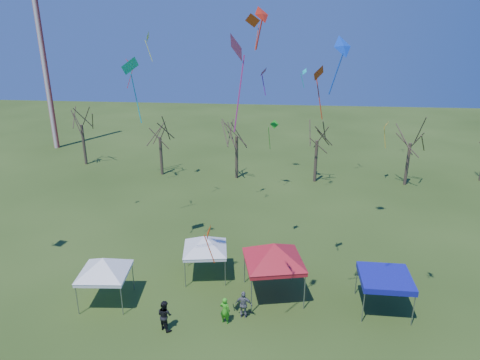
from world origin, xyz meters
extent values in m
plane|color=#294114|center=(0.00, 0.00, 0.00)|extent=(140.00, 140.00, 0.00)
cylinder|color=silver|center=(-28.00, 34.00, 12.50)|extent=(0.70, 0.70, 25.00)
cylinder|color=#3D2D21|center=(-20.85, 27.38, 2.39)|extent=(0.32, 0.32, 4.78)
cylinder|color=#3D2D21|center=(-10.77, 24.65, 2.14)|extent=(0.32, 0.32, 4.28)
cylinder|color=#3D2D21|center=(-2.37, 24.38, 2.32)|extent=(0.32, 0.32, 4.64)
cylinder|color=#3D2D21|center=(6.03, 24.04, 2.24)|extent=(0.32, 0.32, 4.49)
cylinder|color=#3D2D21|center=(15.36, 24.00, 2.24)|extent=(0.32, 0.32, 4.47)
cylinder|color=gray|center=(-8.92, 0.17, 0.92)|extent=(0.05, 0.05, 1.83)
cylinder|color=gray|center=(-9.14, 2.72, 0.92)|extent=(0.05, 0.05, 1.83)
cylinder|color=gray|center=(-6.37, 0.38, 0.92)|extent=(0.05, 0.05, 1.83)
cylinder|color=gray|center=(-6.58, 2.93, 0.92)|extent=(0.05, 0.05, 1.83)
cube|color=white|center=(-7.75, 1.55, 1.94)|extent=(2.97, 2.97, 0.22)
pyramid|color=white|center=(-7.75, 1.55, 2.97)|extent=(3.87, 3.87, 0.92)
cylinder|color=gray|center=(-3.39, 3.48, 0.91)|extent=(0.05, 0.05, 1.81)
cylinder|color=gray|center=(-3.78, 5.98, 0.91)|extent=(0.05, 0.05, 1.81)
cylinder|color=gray|center=(-0.88, 3.87, 0.91)|extent=(0.05, 0.05, 1.81)
cylinder|color=gray|center=(-1.27, 6.37, 0.91)|extent=(0.05, 0.05, 1.81)
cube|color=white|center=(-2.33, 4.93, 1.92)|extent=(3.10, 3.10, 0.22)
pyramid|color=white|center=(-2.33, 4.93, 2.93)|extent=(3.80, 3.80, 0.91)
cylinder|color=gray|center=(0.98, 1.31, 1.11)|extent=(0.07, 0.07, 2.22)
cylinder|color=gray|center=(0.30, 4.34, 1.11)|extent=(0.07, 0.07, 2.22)
cylinder|color=gray|center=(4.01, 1.98, 1.11)|extent=(0.07, 0.07, 2.22)
cylinder|color=gray|center=(3.34, 5.02, 1.11)|extent=(0.07, 0.07, 2.22)
cube|color=red|center=(2.16, 3.16, 2.35)|extent=(3.97, 3.97, 0.27)
pyramid|color=red|center=(2.16, 3.16, 3.60)|extent=(4.60, 4.60, 1.11)
cylinder|color=gray|center=(7.22, 1.10, 0.96)|extent=(0.06, 0.06, 1.92)
cylinder|color=gray|center=(7.26, 3.78, 0.96)|extent=(0.06, 0.06, 1.92)
cylinder|color=gray|center=(9.91, 1.07, 0.96)|extent=(0.06, 0.06, 1.92)
cylinder|color=gray|center=(9.94, 3.75, 0.96)|extent=(0.06, 0.06, 1.92)
cube|color=#0E1193|center=(8.58, 2.43, 2.03)|extent=(2.91, 2.91, 0.23)
cube|color=#0E1193|center=(8.58, 2.43, 2.21)|extent=(2.91, 2.91, 0.12)
imported|color=green|center=(-0.42, 0.29, 0.81)|extent=(0.67, 0.54, 1.62)
imported|color=slate|center=(0.57, 0.87, 0.84)|extent=(1.02, 0.49, 1.68)
imported|color=black|center=(-3.61, -0.56, 0.90)|extent=(1.10, 1.05, 1.79)
cone|color=#6E17A4|center=(1.12, 7.65, 13.03)|extent=(0.64, 0.80, 0.60)
cube|color=#6E17A4|center=(1.16, 7.78, 12.20)|extent=(0.31, 0.13, 1.31)
cone|color=blue|center=(4.90, 0.31, 14.88)|extent=(1.17, 1.12, 0.95)
cube|color=blue|center=(4.65, 0.10, 13.71)|extent=(0.48, 0.55, 1.83)
cone|color=#0ED3D5|center=(4.26, 21.84, 11.64)|extent=(0.70, 0.81, 0.64)
cube|color=#0ED3D5|center=(4.15, 22.05, 10.78)|extent=(0.46, 0.29, 1.40)
cone|color=#0CB8B3|center=(-7.06, 6.87, 13.40)|extent=(1.56, 1.75, 1.22)
cube|color=#0CB8B3|center=(-6.92, 7.15, 11.41)|extent=(0.60, 0.34, 3.26)
cone|color=red|center=(1.47, -1.58, 16.14)|extent=(0.84, 0.87, 0.66)
cube|color=red|center=(1.37, -1.70, 15.38)|extent=(0.29, 0.26, 1.15)
cone|color=#F7FF1A|center=(-10.09, 20.50, 14.69)|extent=(0.48, 1.12, 1.08)
cube|color=#F7FF1A|center=(-10.13, 20.77, 13.45)|extent=(0.59, 0.11, 1.93)
cone|color=#D32E85|center=(0.64, -2.89, 14.98)|extent=(1.00, 1.26, 1.07)
cube|color=#D32E85|center=(0.73, -3.07, 13.26)|extent=(0.42, 0.23, 2.88)
cone|color=#FFAF1A|center=(12.82, 24.29, 6.23)|extent=(0.78, 1.03, 0.86)
cube|color=#FFAF1A|center=(12.89, 24.46, 4.88)|extent=(0.39, 0.18, 2.24)
cone|color=red|center=(4.25, 4.87, 13.28)|extent=(1.01, 1.11, 0.92)
cube|color=red|center=(4.41, 5.10, 11.86)|extent=(0.51, 0.38, 2.34)
cone|color=#199E18|center=(1.63, 21.28, 6.71)|extent=(0.92, 0.48, 0.86)
cube|color=#199E18|center=(1.18, 21.38, 5.27)|extent=(0.24, 0.95, 2.44)
cone|color=red|center=(-11.80, 19.97, 12.48)|extent=(1.09, 1.30, 0.93)
cube|color=red|center=(-11.67, 19.61, 11.19)|extent=(0.77, 0.32, 2.04)
cone|color=red|center=(-0.28, 17.60, 16.08)|extent=(1.57, 1.26, 1.17)
cube|color=red|center=(0.09, 17.48, 14.75)|extent=(0.30, 0.78, 2.02)
cone|color=#FF430D|center=(-1.10, -0.53, 6.00)|extent=(0.34, 1.02, 1.00)
cube|color=#FF430D|center=(-1.10, -0.29, 4.96)|extent=(0.53, 0.05, 1.58)
camera|label=1|loc=(2.39, -19.34, 15.77)|focal=32.00mm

